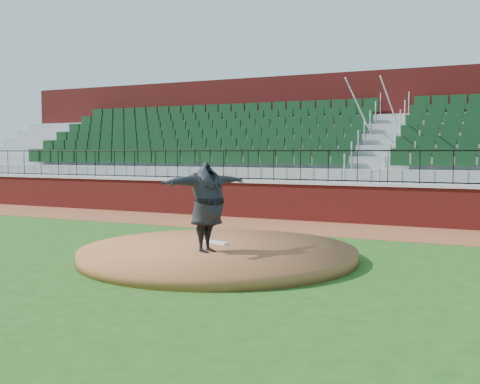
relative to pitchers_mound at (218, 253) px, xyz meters
name	(u,v)px	position (x,y,z in m)	size (l,w,h in m)	color
ground	(210,256)	(-0.37, 0.30, -0.12)	(90.00, 90.00, 0.00)	#1E4C15
warning_track	(296,227)	(-0.37, 5.70, -0.12)	(34.00, 3.20, 0.01)	brown
field_wall	(314,203)	(-0.37, 7.30, 0.47)	(34.00, 0.35, 1.20)	maroon
wall_cap	(314,183)	(-0.37, 7.30, 1.12)	(34.00, 0.45, 0.10)	#B7B7B7
wall_railing	(314,166)	(-0.37, 7.30, 1.67)	(34.00, 0.05, 1.00)	black
seating_stands	(338,151)	(-0.37, 10.03, 2.18)	(34.00, 5.10, 4.60)	gray
concourse_wall	(358,140)	(-0.37, 12.83, 2.62)	(34.00, 0.50, 5.50)	maroon
pitchers_mound	(218,253)	(0.00, 0.00, 0.00)	(5.81, 5.81, 0.25)	brown
pitching_rubber	(216,242)	(-0.32, 0.48, 0.15)	(0.67, 0.17, 0.04)	white
pitcher	(208,207)	(0.05, -0.55, 1.04)	(2.24, 0.61, 1.82)	black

